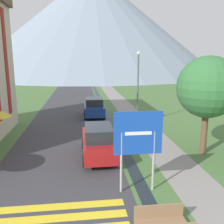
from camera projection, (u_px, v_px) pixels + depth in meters
ground_plane at (94, 112)px, 25.61m from camera, size 160.00×160.00×0.00m
road at (72, 98)px, 35.00m from camera, size 6.40×60.00×0.01m
footpath at (115, 97)px, 35.75m from camera, size 2.20×60.00×0.01m
drainage_channel at (99, 97)px, 35.46m from camera, size 0.60×60.00×0.00m
crosswalk_marking at (50, 219)px, 8.67m from camera, size 5.44×1.84×0.01m
mountain_distant at (93, 24)px, 85.87m from camera, size 83.60×83.60×33.79m
road_sign at (138, 140)px, 10.04m from camera, size 1.99×0.11×3.43m
parked_car_near at (98, 141)px, 13.98m from camera, size 1.83×4.28×1.82m
parked_car_far at (94, 107)px, 23.50m from camera, size 1.91×3.82×1.82m
streetlamp at (138, 83)px, 20.38m from camera, size 0.28×0.28×5.98m
tree_by_path at (208, 87)px, 13.86m from camera, size 3.46×3.46×5.63m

